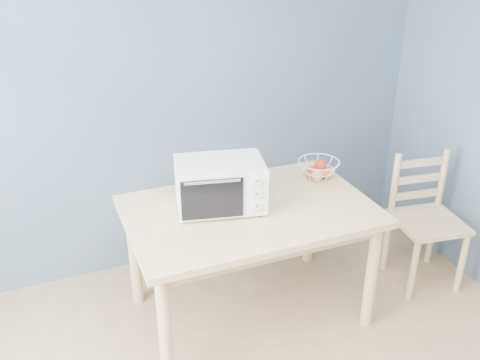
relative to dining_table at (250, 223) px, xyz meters
name	(u,v)px	position (x,y,z in m)	size (l,w,h in m)	color
room	(314,302)	(-0.43, -1.45, 0.65)	(4.01, 4.51, 2.61)	tan
dining_table	(250,223)	(0.00, 0.00, 0.00)	(1.40, 0.90, 0.75)	#E0C086
toaster_oven	(217,184)	(-0.17, 0.07, 0.25)	(0.55, 0.43, 0.29)	white
fruit_basket	(318,169)	(0.55, 0.19, 0.17)	(0.33, 0.33, 0.13)	silver
dining_chair	(424,222)	(1.22, -0.08, -0.21)	(0.47, 0.47, 0.88)	#E0C086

